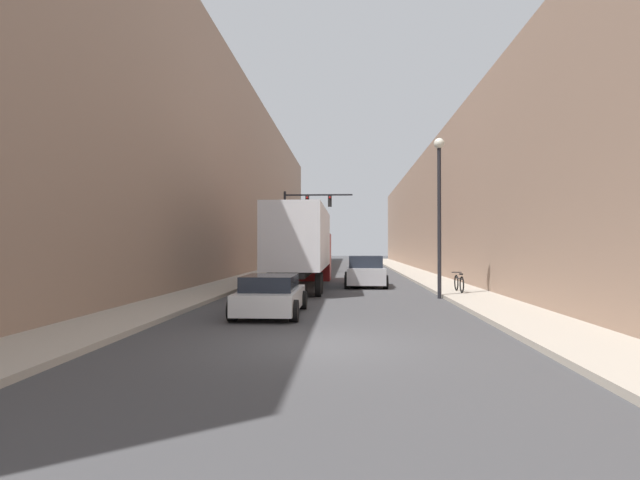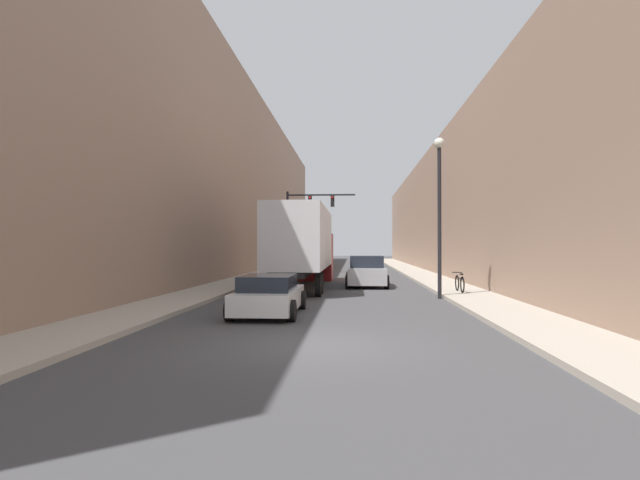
{
  "view_description": "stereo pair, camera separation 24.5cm",
  "coord_description": "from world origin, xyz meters",
  "px_view_note": "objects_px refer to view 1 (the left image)",
  "views": [
    {
      "loc": [
        0.69,
        -11.03,
        2.19
      ],
      "look_at": [
        -0.53,
        10.32,
        2.45
      ],
      "focal_mm": 28.0,
      "sensor_mm": 36.0,
      "label": 1
    },
    {
      "loc": [
        0.94,
        -11.02,
        2.19
      ],
      "look_at": [
        -0.53,
        10.32,
        2.45
      ],
      "focal_mm": 28.0,
      "sensor_mm": 36.0,
      "label": 2
    }
  ],
  "objects_px": {
    "sedan_car": "(271,295)",
    "street_lamp": "(439,195)",
    "suv_car": "(365,272)",
    "semi_truck": "(303,244)",
    "traffic_signal_gantry": "(300,217)",
    "parked_bicycle": "(459,283)"
  },
  "relations": [
    {
      "from": "traffic_signal_gantry",
      "to": "street_lamp",
      "type": "bearing_deg",
      "value": -68.14
    },
    {
      "from": "traffic_signal_gantry",
      "to": "parked_bicycle",
      "type": "height_order",
      "value": "traffic_signal_gantry"
    },
    {
      "from": "semi_truck",
      "to": "suv_car",
      "type": "height_order",
      "value": "semi_truck"
    },
    {
      "from": "suv_car",
      "to": "parked_bicycle",
      "type": "height_order",
      "value": "suv_car"
    },
    {
      "from": "traffic_signal_gantry",
      "to": "street_lamp",
      "type": "height_order",
      "value": "street_lamp"
    },
    {
      "from": "street_lamp",
      "to": "semi_truck",
      "type": "bearing_deg",
      "value": 137.53
    },
    {
      "from": "suv_car",
      "to": "street_lamp",
      "type": "relative_size",
      "value": 0.7
    },
    {
      "from": "sedan_car",
      "to": "parked_bicycle",
      "type": "bearing_deg",
      "value": 42.49
    },
    {
      "from": "semi_truck",
      "to": "sedan_car",
      "type": "bearing_deg",
      "value": -90.08
    },
    {
      "from": "semi_truck",
      "to": "street_lamp",
      "type": "relative_size",
      "value": 1.94
    },
    {
      "from": "semi_truck",
      "to": "parked_bicycle",
      "type": "distance_m",
      "value": 8.68
    },
    {
      "from": "traffic_signal_gantry",
      "to": "parked_bicycle",
      "type": "bearing_deg",
      "value": -63.44
    },
    {
      "from": "sedan_car",
      "to": "suv_car",
      "type": "relative_size",
      "value": 0.89
    },
    {
      "from": "sedan_car",
      "to": "parked_bicycle",
      "type": "distance_m",
      "value": 10.04
    },
    {
      "from": "semi_truck",
      "to": "traffic_signal_gantry",
      "type": "xyz_separation_m",
      "value": [
        -1.47,
        13.52,
        2.23
      ]
    },
    {
      "from": "sedan_car",
      "to": "parked_bicycle",
      "type": "height_order",
      "value": "sedan_car"
    },
    {
      "from": "street_lamp",
      "to": "sedan_car",
      "type": "bearing_deg",
      "value": -139.98
    },
    {
      "from": "parked_bicycle",
      "to": "semi_truck",
      "type": "bearing_deg",
      "value": 150.38
    },
    {
      "from": "suv_car",
      "to": "traffic_signal_gantry",
      "type": "relative_size",
      "value": 0.71
    },
    {
      "from": "suv_car",
      "to": "street_lamp",
      "type": "bearing_deg",
      "value": -65.03
    },
    {
      "from": "street_lamp",
      "to": "suv_car",
      "type": "bearing_deg",
      "value": 114.97
    },
    {
      "from": "sedan_car",
      "to": "street_lamp",
      "type": "bearing_deg",
      "value": 40.02
    }
  ]
}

